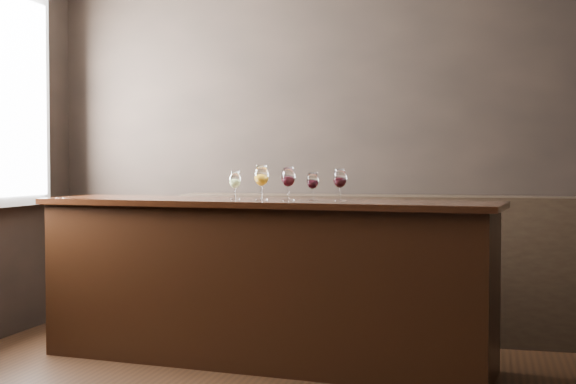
% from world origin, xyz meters
% --- Properties ---
extents(room_shell, '(5.02, 4.52, 2.81)m').
position_xyz_m(room_shell, '(-0.23, 0.11, 1.81)').
color(room_shell, black).
rests_on(room_shell, ground).
extents(bar_counter, '(2.90, 0.93, 1.00)m').
position_xyz_m(bar_counter, '(-0.47, 1.06, 0.50)').
color(bar_counter, black).
rests_on(bar_counter, ground).
extents(bar_top, '(3.00, 1.00, 0.04)m').
position_xyz_m(bar_top, '(-0.47, 1.06, 1.02)').
color(bar_top, black).
rests_on(bar_top, bar_counter).
extents(back_bar_shelf, '(2.86, 0.40, 1.03)m').
position_xyz_m(back_bar_shelf, '(0.09, 2.03, 0.52)').
color(back_bar_shelf, black).
rests_on(back_bar_shelf, ground).
extents(glass_white, '(0.08, 0.08, 0.18)m').
position_xyz_m(glass_white, '(-0.66, 1.07, 1.15)').
color(glass_white, white).
rests_on(glass_white, bar_top).
extents(glass_amber, '(0.09, 0.09, 0.22)m').
position_xyz_m(glass_amber, '(-0.49, 1.07, 1.18)').
color(glass_amber, white).
rests_on(glass_amber, bar_top).
extents(glass_red_a, '(0.09, 0.09, 0.21)m').
position_xyz_m(glass_red_a, '(-0.31, 1.07, 1.17)').
color(glass_red_a, white).
rests_on(glass_red_a, bar_top).
extents(glass_red_b, '(0.07, 0.07, 0.17)m').
position_xyz_m(glass_red_b, '(-0.16, 1.06, 1.15)').
color(glass_red_b, white).
rests_on(glass_red_b, bar_top).
extents(glass_red_c, '(0.08, 0.08, 0.20)m').
position_xyz_m(glass_red_c, '(0.02, 1.05, 1.17)').
color(glass_red_c, white).
rests_on(glass_red_c, bar_top).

